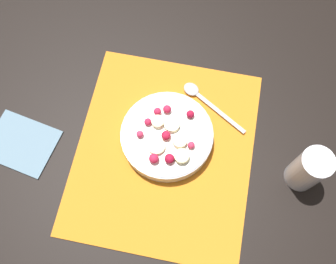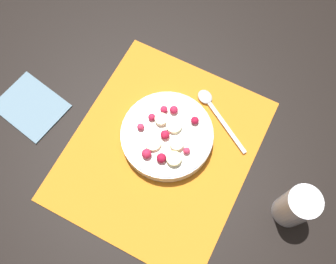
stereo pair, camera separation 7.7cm
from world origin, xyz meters
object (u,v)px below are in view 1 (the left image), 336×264
fruit_bowl (168,136)px  spoon (202,98)px  drinking_glass (308,170)px  napkin (21,143)px

fruit_bowl → spoon: 0.13m
fruit_bowl → spoon: fruit_bowl is taller
drinking_glass → napkin: 0.60m
spoon → drinking_glass: bearing=-179.6°
spoon → drinking_glass: drinking_glass is taller
fruit_bowl → drinking_glass: drinking_glass is taller
spoon → drinking_glass: (0.14, 0.23, 0.05)m
spoon → napkin: size_ratio=0.97×
fruit_bowl → spoon: size_ratio=1.24×
napkin → spoon: bearing=116.4°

